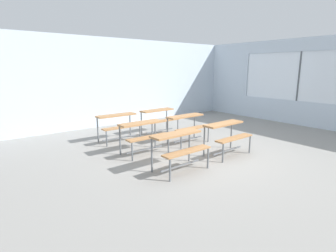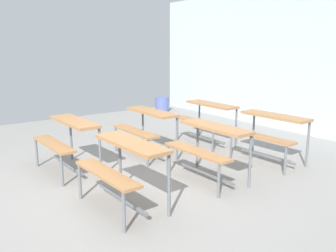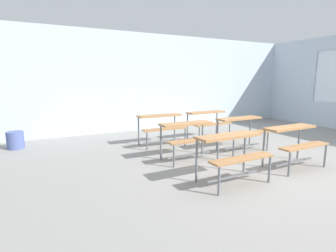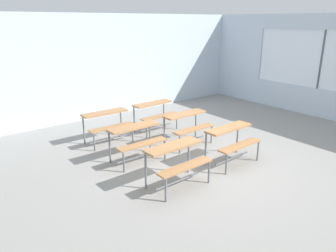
# 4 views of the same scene
# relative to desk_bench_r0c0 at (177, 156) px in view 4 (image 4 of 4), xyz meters

# --- Properties ---
(ground) EXTENTS (10.00, 9.00, 0.05)m
(ground) POSITION_rel_desk_bench_r0c0_xyz_m (1.12, 0.26, -0.59)
(ground) COLOR gray
(wall_back) EXTENTS (10.00, 0.12, 3.00)m
(wall_back) POSITION_rel_desk_bench_r0c0_xyz_m (1.12, 4.76, 0.94)
(wall_back) COLOR silver
(wall_back) RESTS_ON ground
(desk_bench_r0c0) EXTENTS (1.11, 0.61, 0.74)m
(desk_bench_r0c0) POSITION_rel_desk_bench_r0c0_xyz_m (0.00, 0.00, 0.00)
(desk_bench_r0c0) COLOR #A87547
(desk_bench_r0c0) RESTS_ON ground
(desk_bench_r0c1) EXTENTS (1.12, 0.62, 0.74)m
(desk_bench_r0c1) POSITION_rel_desk_bench_r0c0_xyz_m (1.50, 0.06, 0.00)
(desk_bench_r0c1) COLOR #A87547
(desk_bench_r0c1) RESTS_ON ground
(desk_bench_r1c0) EXTENTS (1.10, 0.59, 0.74)m
(desk_bench_r1c0) POSITION_rel_desk_bench_r0c0_xyz_m (0.01, 1.32, 0.00)
(desk_bench_r1c0) COLOR #A87547
(desk_bench_r1c0) RESTS_ON ground
(desk_bench_r1c1) EXTENTS (1.11, 0.60, 0.74)m
(desk_bench_r1c1) POSITION_rel_desk_bench_r0c0_xyz_m (1.45, 1.37, 0.00)
(desk_bench_r1c1) COLOR #A87547
(desk_bench_r1c1) RESTS_ON ground
(desk_bench_r2c0) EXTENTS (1.11, 0.60, 0.74)m
(desk_bench_r2c0) POSITION_rel_desk_bench_r0c0_xyz_m (0.04, 2.63, 0.00)
(desk_bench_r2c0) COLOR #A87547
(desk_bench_r2c0) RESTS_ON ground
(desk_bench_r2c1) EXTENTS (1.12, 0.63, 0.74)m
(desk_bench_r2c1) POSITION_rel_desk_bench_r0c0_xyz_m (1.44, 2.65, 0.00)
(desk_bench_r2c1) COLOR #A87547
(desk_bench_r2c1) RESTS_ON ground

